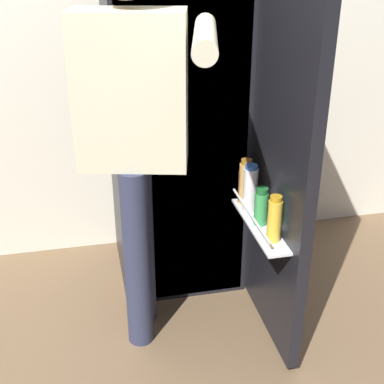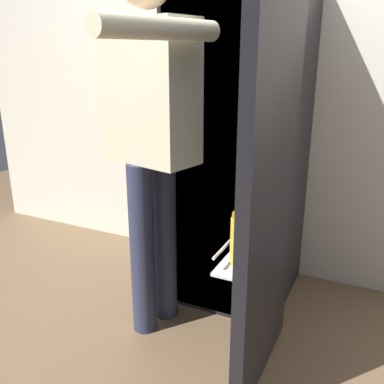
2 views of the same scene
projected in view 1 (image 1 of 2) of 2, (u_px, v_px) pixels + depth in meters
name	position (u px, v px, depth m)	size (l,w,h in m)	color
ground_plane	(197.00, 328.00, 2.59)	(6.83, 6.83, 0.00)	brown
kitchen_wall	(159.00, 17.00, 2.83)	(4.40, 0.10, 2.69)	silver
refrigerator	(180.00, 127.00, 2.68)	(0.69, 1.27, 1.73)	black
person	(135.00, 121.00, 2.13)	(0.58, 0.83, 1.75)	#2D334C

